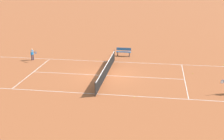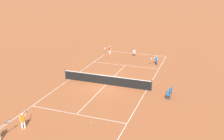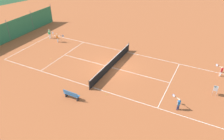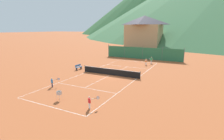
% 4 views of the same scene
% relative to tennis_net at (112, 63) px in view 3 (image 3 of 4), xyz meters
% --- Properties ---
extents(ground_plane, '(600.00, 600.00, 0.00)m').
position_rel_tennis_net_xyz_m(ground_plane, '(0.00, 0.00, -0.50)').
color(ground_plane, '#A8542D').
extents(court_line_markings, '(8.25, 23.85, 0.01)m').
position_rel_tennis_net_xyz_m(court_line_markings, '(0.00, 0.00, -0.50)').
color(court_line_markings, white).
rests_on(court_line_markings, ground).
extents(tennis_net, '(9.18, 0.08, 1.06)m').
position_rel_tennis_net_xyz_m(tennis_net, '(0.00, 0.00, 0.00)').
color(tennis_net, '#2D2D2D').
rests_on(tennis_net, ground).
extents(windscreen_fence_far, '(17.28, 0.08, 2.90)m').
position_rel_tennis_net_xyz_m(windscreen_fence_far, '(-0.00, 15.50, 0.81)').
color(windscreen_fence_far, '#2D754C').
rests_on(windscreen_fence_far, ground).
extents(player_far_service, '(0.75, 0.82, 1.14)m').
position_rel_tennis_net_xyz_m(player_far_service, '(-3.48, -7.88, 0.17)').
color(player_far_service, '#23284C').
rests_on(player_far_service, ground).
extents(player_near_service, '(0.78, 0.78, 1.11)m').
position_rel_tennis_net_xyz_m(player_near_service, '(3.57, -10.58, 0.15)').
color(player_near_service, white).
rests_on(player_near_service, ground).
extents(player_far_baseline, '(0.46, 1.06, 1.30)m').
position_rel_tennis_net_xyz_m(player_far_baseline, '(3.10, 11.24, 0.26)').
color(player_far_baseline, white).
rests_on(player_far_baseline, ground).
extents(player_near_baseline, '(0.51, 1.02, 1.20)m').
position_rel_tennis_net_xyz_m(player_near_baseline, '(2.59, 9.44, 0.20)').
color(player_near_baseline, white).
rests_on(player_near_baseline, ground).
extents(tennis_ball_far_corner, '(0.07, 0.07, 0.07)m').
position_rel_tennis_net_xyz_m(tennis_ball_far_corner, '(4.33, 2.70, -0.47)').
color(tennis_ball_far_corner, '#CCE033').
rests_on(tennis_ball_far_corner, ground).
extents(tennis_ball_alley_left, '(0.07, 0.07, 0.07)m').
position_rel_tennis_net_xyz_m(tennis_ball_alley_left, '(-1.60, 7.18, -0.47)').
color(tennis_ball_alley_left, '#CCE033').
rests_on(tennis_ball_alley_left, ground).
extents(tennis_ball_service_box, '(0.07, 0.07, 0.07)m').
position_rel_tennis_net_xyz_m(tennis_ball_service_box, '(-4.50, 10.21, -0.47)').
color(tennis_ball_service_box, '#CCE033').
rests_on(tennis_ball_service_box, ground).
extents(tennis_ball_near_corner, '(0.07, 0.07, 0.07)m').
position_rel_tennis_net_xyz_m(tennis_ball_near_corner, '(-4.47, -1.70, -0.47)').
color(tennis_ball_near_corner, '#CCE033').
rests_on(tennis_ball_near_corner, ground).
extents(ball_hopper, '(0.36, 0.36, 0.89)m').
position_rel_tennis_net_xyz_m(ball_hopper, '(-0.07, -10.40, 0.16)').
color(ball_hopper, '#B7B7BC').
rests_on(ball_hopper, ground).
extents(courtside_bench, '(0.36, 1.50, 0.84)m').
position_rel_tennis_net_xyz_m(courtside_bench, '(-6.34, 0.70, -0.05)').
color(courtside_bench, '#336699').
rests_on(courtside_bench, ground).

